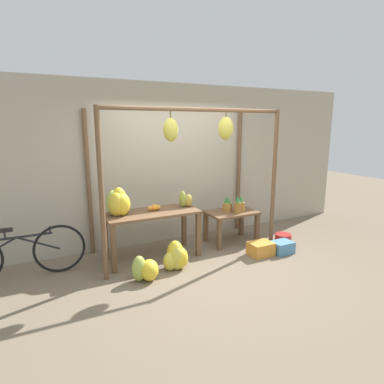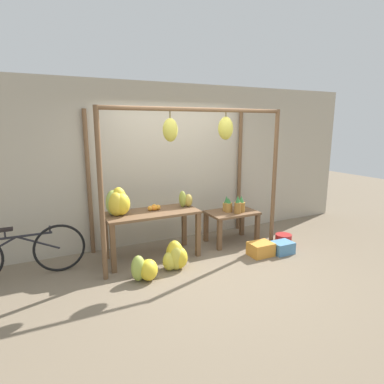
{
  "view_description": "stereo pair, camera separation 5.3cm",
  "coord_description": "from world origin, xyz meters",
  "views": [
    {
      "loc": [
        -2.21,
        -3.84,
        2.09
      ],
      "look_at": [
        0.09,
        0.76,
        1.01
      ],
      "focal_mm": 30.0,
      "sensor_mm": 36.0,
      "label": 1
    },
    {
      "loc": [
        -2.16,
        -3.87,
        2.09
      ],
      "look_at": [
        0.09,
        0.76,
        1.01
      ],
      "focal_mm": 30.0,
      "sensor_mm": 36.0,
      "label": 2
    }
  ],
  "objects": [
    {
      "name": "ground_plane",
      "position": [
        0.0,
        0.0,
        0.0
      ],
      "size": [
        20.0,
        20.0,
        0.0
      ],
      "primitive_type": "plane",
      "color": "#756651"
    },
    {
      "name": "shop_wall_back",
      "position": [
        0.0,
        1.47,
        1.4
      ],
      "size": [
        8.0,
        0.08,
        2.8
      ],
      "color": "#B2A893",
      "rests_on": "ground_plane"
    },
    {
      "name": "stall_awning",
      "position": [
        0.02,
        0.62,
        1.61
      ],
      "size": [
        2.95,
        1.18,
        2.33
      ],
      "color": "brown",
      "rests_on": "ground_plane"
    },
    {
      "name": "display_table_main",
      "position": [
        -0.61,
        0.76,
        0.63
      ],
      "size": [
        1.46,
        0.64,
        0.76
      ],
      "color": "brown",
      "rests_on": "ground_plane"
    },
    {
      "name": "display_table_side",
      "position": [
        0.9,
        0.79,
        0.46
      ],
      "size": [
        0.88,
        0.58,
        0.57
      ],
      "color": "brown",
      "rests_on": "ground_plane"
    },
    {
      "name": "banana_pile_on_table",
      "position": [
        -1.12,
        0.8,
        0.94
      ],
      "size": [
        0.45,
        0.43,
        0.42
      ],
      "color": "#9EB247",
      "rests_on": "display_table_main"
    },
    {
      "name": "orange_pile",
      "position": [
        -0.54,
        0.83,
        0.8
      ],
      "size": [
        0.21,
        0.12,
        0.09
      ],
      "color": "orange",
      "rests_on": "display_table_main"
    },
    {
      "name": "pineapple_cluster",
      "position": [
        0.91,
        0.75,
        0.69
      ],
      "size": [
        0.33,
        0.36,
        0.32
      ],
      "color": "#B27F38",
      "rests_on": "display_table_side"
    },
    {
      "name": "banana_pile_ground_left",
      "position": [
        -0.97,
        0.06,
        0.16
      ],
      "size": [
        0.44,
        0.36,
        0.36
      ],
      "color": "yellow",
      "rests_on": "ground_plane"
    },
    {
      "name": "banana_pile_ground_right",
      "position": [
        -0.45,
        0.21,
        0.19
      ],
      "size": [
        0.44,
        0.39,
        0.43
      ],
      "color": "yellow",
      "rests_on": "ground_plane"
    },
    {
      "name": "fruit_crate_white",
      "position": [
        1.0,
        0.06,
        0.11
      ],
      "size": [
        0.38,
        0.3,
        0.22
      ],
      "color": "orange",
      "rests_on": "ground_plane"
    },
    {
      "name": "blue_bucket",
      "position": [
        1.63,
        0.23,
        0.1
      ],
      "size": [
        0.28,
        0.28,
        0.21
      ],
      "color": "#AD2323",
      "rests_on": "ground_plane"
    },
    {
      "name": "parked_bicycle",
      "position": [
        -2.5,
        0.88,
        0.37
      ],
      "size": [
        1.75,
        0.08,
        0.74
      ],
      "color": "black",
      "rests_on": "ground_plane"
    },
    {
      "name": "papaya_pile",
      "position": [
        -0.0,
        0.81,
        0.88
      ],
      "size": [
        0.26,
        0.19,
        0.27
      ],
      "color": "#93A33D",
      "rests_on": "display_table_main"
    },
    {
      "name": "fruit_crate_purple",
      "position": [
        1.38,
        -0.02,
        0.1
      ],
      "size": [
        0.34,
        0.27,
        0.19
      ],
      "color": "#4C84B2",
      "rests_on": "ground_plane"
    }
  ]
}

